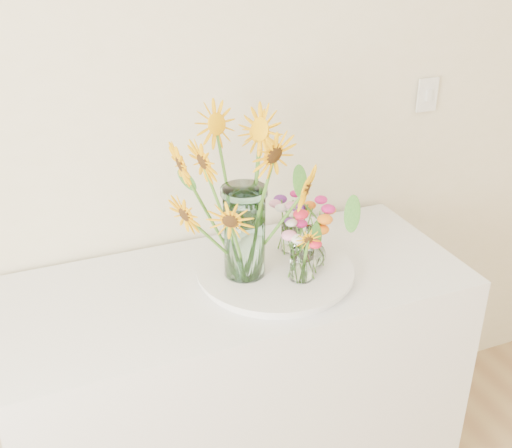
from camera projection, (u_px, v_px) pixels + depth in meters
The scene contains 10 objects.
counter at pixel (238, 396), 2.13m from camera, with size 1.40×0.60×0.90m, color white.
tray at pixel (275, 273), 1.94m from camera, with size 0.45×0.45×0.03m, color white.
mason_jar at pixel (244, 232), 1.84m from camera, with size 0.12×0.12×0.28m, color #AADAD0.
sunflower_bouquet at pixel (244, 197), 1.79m from camera, with size 0.76×0.76×0.51m, color #FFB005, non-canonical shape.
small_vase_a at pixel (302, 262), 1.86m from camera, with size 0.07×0.07×0.12m, color white.
wildflower_posy_a at pixel (302, 249), 1.84m from camera, with size 0.18×0.18×0.21m, color orange, non-canonical shape.
small_vase_b at pixel (311, 246), 1.92m from camera, with size 0.09×0.09×0.13m, color white, non-canonical shape.
wildflower_posy_b at pixel (311, 233), 1.90m from camera, with size 0.21×0.21×0.22m, color orange, non-canonical shape.
small_vase_c at pixel (291, 236), 2.01m from camera, with size 0.06×0.06×0.11m, color white.
wildflower_posy_c at pixel (291, 224), 1.99m from camera, with size 0.19×0.19×0.20m, color orange, non-canonical shape.
Camera 1 is at (-0.80, 0.39, 1.92)m, focal length 45.00 mm.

